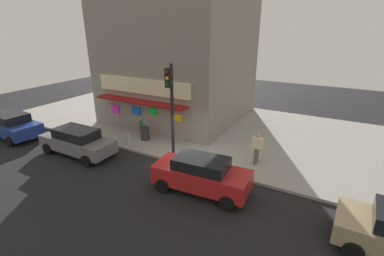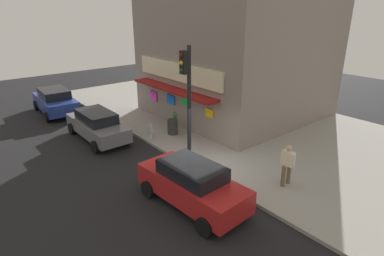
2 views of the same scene
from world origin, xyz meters
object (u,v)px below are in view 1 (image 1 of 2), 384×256
trash_can (145,133)px  parked_car_grey (77,141)px  pedestrian (257,147)px  parked_car_blue (11,125)px  parked_car_red (201,174)px  traffic_light (171,100)px  fire_hydrant (129,139)px  potted_plant_by_doorway (143,125)px

trash_can → parked_car_grey: parked_car_grey is taller
pedestrian → parked_car_blue: pedestrian is taller
parked_car_red → trash_can: bearing=149.8°
parked_car_grey → parked_car_blue: parked_car_blue is taller
parked_car_red → parked_car_grey: 7.86m
pedestrian → parked_car_blue: (-15.28, -3.80, -0.25)m
traffic_light → fire_hydrant: size_ratio=6.44×
fire_hydrant → trash_can: 1.24m
traffic_light → potted_plant_by_doorway: bearing=148.8°
pedestrian → parked_car_grey: (-9.30, -3.54, -0.28)m
traffic_light → fire_hydrant: traffic_light is taller
traffic_light → parked_car_grey: traffic_light is taller
parked_car_blue → pedestrian: bearing=13.9°
parked_car_blue → potted_plant_by_doorway: bearing=33.5°
traffic_light → parked_car_grey: bearing=-157.6°
fire_hydrant → trash_can: size_ratio=0.96×
parked_car_red → traffic_light: bearing=144.0°
traffic_light → fire_hydrant: bearing=179.5°
fire_hydrant → parked_car_blue: size_ratio=0.18×
trash_can → traffic_light: bearing=-23.6°
fire_hydrant → parked_car_blue: 8.23m
trash_can → parked_car_red: bearing=-30.2°
parked_car_grey → parked_car_blue: bearing=-177.6°
pedestrian → fire_hydrant: bearing=-169.0°
fire_hydrant → parked_car_red: bearing=-19.3°
fire_hydrant → parked_car_grey: bearing=-132.1°
parked_car_red → parked_car_blue: parked_car_red is taller
traffic_light → potted_plant_by_doorway: 5.36m
trash_can → parked_car_grey: size_ratio=0.18×
fire_hydrant → pedestrian: bearing=11.0°
potted_plant_by_doorway → parked_car_red: parked_car_red is taller
trash_can → pedestrian: 7.12m
trash_can → potted_plant_by_doorway: 1.58m
fire_hydrant → parked_car_blue: parked_car_blue is taller
trash_can → pedestrian: pedestrian is taller
traffic_light → parked_car_red: (2.82, -2.05, -2.54)m
parked_car_grey → parked_car_red: bearing=0.2°
trash_can → potted_plant_by_doorway: potted_plant_by_doorway is taller
fire_hydrant → pedestrian: (7.40, 1.44, 0.56)m
potted_plant_by_doorway → traffic_light: bearing=-31.2°
traffic_light → trash_can: bearing=156.4°
parked_car_red → parked_car_grey: bearing=-179.8°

